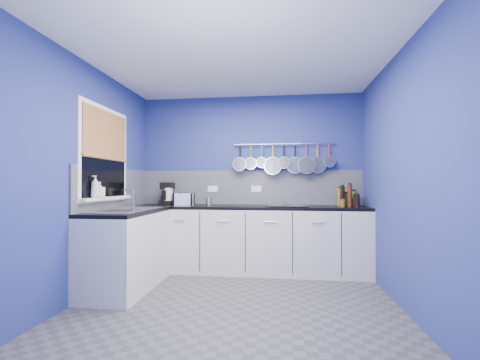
% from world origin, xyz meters
% --- Properties ---
extents(floor, '(3.20, 3.00, 0.02)m').
position_xyz_m(floor, '(0.00, 0.00, -0.01)').
color(floor, '#47474C').
rests_on(floor, ground).
extents(ceiling, '(3.20, 3.00, 0.02)m').
position_xyz_m(ceiling, '(0.00, 0.00, 2.51)').
color(ceiling, white).
rests_on(ceiling, ground).
extents(wall_back, '(3.20, 0.02, 2.50)m').
position_xyz_m(wall_back, '(0.00, 1.51, 1.25)').
color(wall_back, navy).
rests_on(wall_back, ground).
extents(wall_front, '(3.20, 0.02, 2.50)m').
position_xyz_m(wall_front, '(0.00, -1.51, 1.25)').
color(wall_front, navy).
rests_on(wall_front, ground).
extents(wall_left, '(0.02, 3.00, 2.50)m').
position_xyz_m(wall_left, '(-1.61, 0.00, 1.25)').
color(wall_left, navy).
rests_on(wall_left, ground).
extents(wall_right, '(0.02, 3.00, 2.50)m').
position_xyz_m(wall_right, '(1.61, 0.00, 1.25)').
color(wall_right, navy).
rests_on(wall_right, ground).
extents(backsplash_back, '(3.20, 0.02, 0.50)m').
position_xyz_m(backsplash_back, '(0.00, 1.49, 1.15)').
color(backsplash_back, gray).
rests_on(backsplash_back, wall_back).
extents(backsplash_left, '(0.02, 1.80, 0.50)m').
position_xyz_m(backsplash_left, '(-1.59, 0.60, 1.15)').
color(backsplash_left, gray).
rests_on(backsplash_left, wall_left).
extents(cabinet_run_back, '(3.20, 0.60, 0.86)m').
position_xyz_m(cabinet_run_back, '(0.00, 1.20, 0.43)').
color(cabinet_run_back, silver).
rests_on(cabinet_run_back, ground).
extents(worktop_back, '(3.20, 0.60, 0.04)m').
position_xyz_m(worktop_back, '(0.00, 1.20, 0.88)').
color(worktop_back, black).
rests_on(worktop_back, cabinet_run_back).
extents(cabinet_run_left, '(0.60, 1.20, 0.86)m').
position_xyz_m(cabinet_run_left, '(-1.30, 0.30, 0.43)').
color(cabinet_run_left, silver).
rests_on(cabinet_run_left, ground).
extents(worktop_left, '(0.60, 1.20, 0.04)m').
position_xyz_m(worktop_left, '(-1.30, 0.30, 0.88)').
color(worktop_left, black).
rests_on(worktop_left, cabinet_run_left).
extents(window_frame, '(0.01, 1.00, 1.10)m').
position_xyz_m(window_frame, '(-1.58, 0.30, 1.55)').
color(window_frame, white).
rests_on(window_frame, wall_left).
extents(window_glass, '(0.01, 0.90, 1.00)m').
position_xyz_m(window_glass, '(-1.57, 0.30, 1.55)').
color(window_glass, black).
rests_on(window_glass, wall_left).
extents(bamboo_blind, '(0.01, 0.90, 0.55)m').
position_xyz_m(bamboo_blind, '(-1.56, 0.30, 1.77)').
color(bamboo_blind, '#B06438').
rests_on(bamboo_blind, wall_left).
extents(window_sill, '(0.10, 0.98, 0.03)m').
position_xyz_m(window_sill, '(-1.55, 0.30, 1.04)').
color(window_sill, white).
rests_on(window_sill, wall_left).
extents(sink_unit, '(0.50, 0.95, 0.01)m').
position_xyz_m(sink_unit, '(-1.30, 0.30, 0.90)').
color(sink_unit, silver).
rests_on(sink_unit, worktop_left).
extents(mixer_tap, '(0.12, 0.08, 0.26)m').
position_xyz_m(mixer_tap, '(-1.14, 0.12, 1.03)').
color(mixer_tap, silver).
rests_on(mixer_tap, worktop_left).
extents(socket_left, '(0.15, 0.01, 0.09)m').
position_xyz_m(socket_left, '(-0.55, 1.48, 1.13)').
color(socket_left, white).
rests_on(socket_left, backsplash_back).
extents(socket_right, '(0.15, 0.01, 0.09)m').
position_xyz_m(socket_right, '(0.10, 1.48, 1.13)').
color(socket_right, white).
rests_on(socket_right, backsplash_back).
extents(pot_rail, '(1.45, 0.02, 0.02)m').
position_xyz_m(pot_rail, '(0.50, 1.45, 1.78)').
color(pot_rail, silver).
rests_on(pot_rail, wall_back).
extents(soap_bottle_a, '(0.11, 0.11, 0.24)m').
position_xyz_m(soap_bottle_a, '(-1.53, 0.03, 1.17)').
color(soap_bottle_a, white).
rests_on(soap_bottle_a, window_sill).
extents(soap_bottle_b, '(0.09, 0.09, 0.17)m').
position_xyz_m(soap_bottle_b, '(-1.53, 0.12, 1.14)').
color(soap_bottle_b, white).
rests_on(soap_bottle_b, window_sill).
extents(paper_towel, '(0.13, 0.13, 0.25)m').
position_xyz_m(paper_towel, '(-1.15, 1.23, 1.02)').
color(paper_towel, white).
rests_on(paper_towel, worktop_back).
extents(coffee_maker, '(0.18, 0.20, 0.33)m').
position_xyz_m(coffee_maker, '(-1.18, 1.27, 1.06)').
color(coffee_maker, black).
rests_on(coffee_maker, worktop_back).
extents(toaster, '(0.30, 0.22, 0.17)m').
position_xyz_m(toaster, '(-0.92, 1.24, 0.98)').
color(toaster, silver).
rests_on(toaster, worktop_back).
extents(canister, '(0.09, 0.09, 0.11)m').
position_xyz_m(canister, '(-0.55, 1.23, 0.96)').
color(canister, silver).
rests_on(canister, worktop_back).
extents(hob, '(0.55, 0.48, 0.01)m').
position_xyz_m(hob, '(0.54, 1.19, 0.91)').
color(hob, black).
rests_on(hob, worktop_back).
extents(pan_0, '(0.20, 0.11, 0.39)m').
position_xyz_m(pan_0, '(-0.13, 1.44, 1.58)').
color(pan_0, silver).
rests_on(pan_0, pot_rail).
extents(pan_1, '(0.18, 0.07, 0.37)m').
position_xyz_m(pan_1, '(0.02, 1.44, 1.59)').
color(pan_1, silver).
rests_on(pan_1, pot_rail).
extents(pan_2, '(0.16, 0.09, 0.35)m').
position_xyz_m(pan_2, '(0.18, 1.44, 1.61)').
color(pan_2, silver).
rests_on(pan_2, pot_rail).
extents(pan_3, '(0.26, 0.09, 0.45)m').
position_xyz_m(pan_3, '(0.34, 1.44, 1.56)').
color(pan_3, silver).
rests_on(pan_3, pot_rail).
extents(pan_4, '(0.18, 0.12, 0.37)m').
position_xyz_m(pan_4, '(0.50, 1.44, 1.60)').
color(pan_4, silver).
rests_on(pan_4, pot_rail).
extents(pan_5, '(0.24, 0.06, 0.43)m').
position_xyz_m(pan_5, '(0.66, 1.44, 1.57)').
color(pan_5, silver).
rests_on(pan_5, pot_rail).
extents(pan_6, '(0.25, 0.11, 0.44)m').
position_xyz_m(pan_6, '(0.82, 1.44, 1.56)').
color(pan_6, silver).
rests_on(pan_6, pot_rail).
extents(pan_7, '(0.23, 0.07, 0.42)m').
position_xyz_m(pan_7, '(0.98, 1.44, 1.57)').
color(pan_7, silver).
rests_on(pan_7, pot_rail).
extents(pan_8, '(0.16, 0.08, 0.35)m').
position_xyz_m(pan_8, '(1.14, 1.44, 1.61)').
color(pan_8, silver).
rests_on(pan_8, pot_rail).
extents(condiment_0, '(0.07, 0.07, 0.21)m').
position_xyz_m(condiment_0, '(1.45, 1.33, 1.00)').
color(condiment_0, '#3F721E').
rests_on(condiment_0, worktop_back).
extents(condiment_1, '(0.07, 0.07, 0.17)m').
position_xyz_m(condiment_1, '(1.34, 1.34, 0.99)').
color(condiment_1, '#265919').
rests_on(condiment_1, worktop_back).
extents(condiment_2, '(0.06, 0.06, 0.24)m').
position_xyz_m(condiment_2, '(1.26, 1.33, 1.02)').
color(condiment_2, '#8C5914').
rests_on(condiment_2, worktop_back).
extents(condiment_3, '(0.07, 0.07, 0.14)m').
position_xyz_m(condiment_3, '(1.44, 1.22, 0.97)').
color(condiment_3, brown).
rests_on(condiment_3, worktop_back).
extents(condiment_4, '(0.06, 0.06, 0.11)m').
position_xyz_m(condiment_4, '(1.37, 1.22, 0.96)').
color(condiment_4, olive).
rests_on(condiment_4, worktop_back).
extents(condiment_5, '(0.06, 0.06, 0.27)m').
position_xyz_m(condiment_5, '(1.28, 1.24, 1.04)').
color(condiment_5, black).
rests_on(condiment_5, worktop_back).
extents(condiment_6, '(0.07, 0.07, 0.16)m').
position_xyz_m(condiment_6, '(1.44, 1.12, 0.98)').
color(condiment_6, black).
rests_on(condiment_6, worktop_back).
extents(condiment_7, '(0.06, 0.06, 0.29)m').
position_xyz_m(condiment_7, '(1.35, 1.13, 1.05)').
color(condiment_7, '#4C190C').
rests_on(condiment_7, worktop_back).
extents(condiment_8, '(0.06, 0.06, 0.10)m').
position_xyz_m(condiment_8, '(1.26, 1.13, 0.95)').
color(condiment_8, brown).
rests_on(condiment_8, worktop_back).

